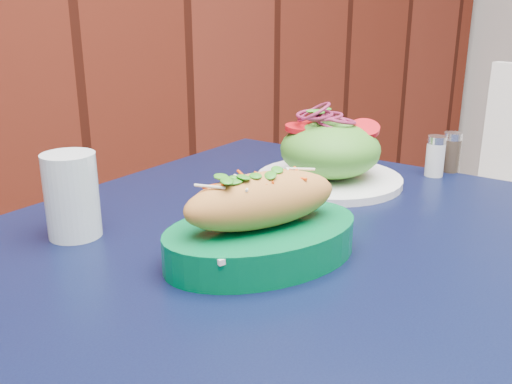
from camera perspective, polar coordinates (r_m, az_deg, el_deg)
cafe_table at (r=0.74m, az=5.78°, el=-11.23°), size 1.00×1.00×0.75m
banh_mi_basket at (r=0.64m, az=0.57°, el=-3.24°), size 0.25×0.18×0.11m
salad_plate at (r=0.92m, az=7.39°, el=3.72°), size 0.23×0.23×0.12m
water_glass at (r=0.73m, az=-17.94°, el=-0.34°), size 0.07×0.07×0.11m
salt_shaker at (r=1.00m, az=17.49°, el=3.44°), size 0.03×0.03×0.07m
pepper_shaker at (r=1.03m, az=18.95°, el=3.80°), size 0.03×0.03×0.07m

